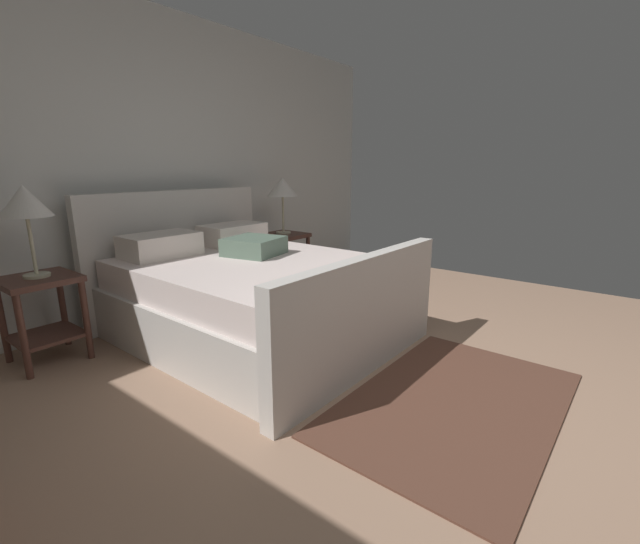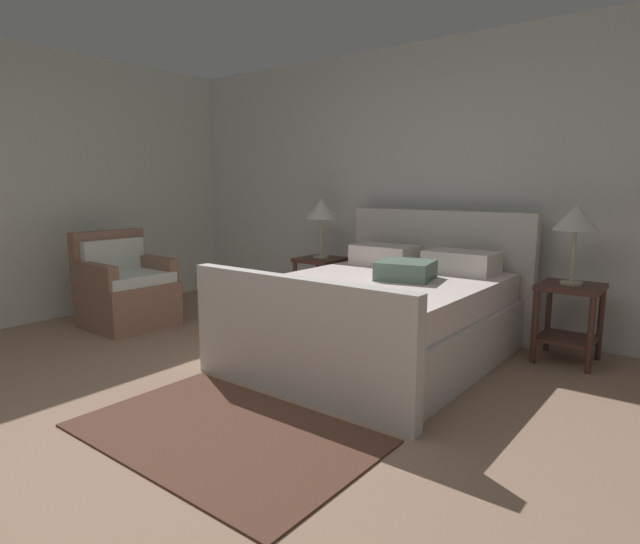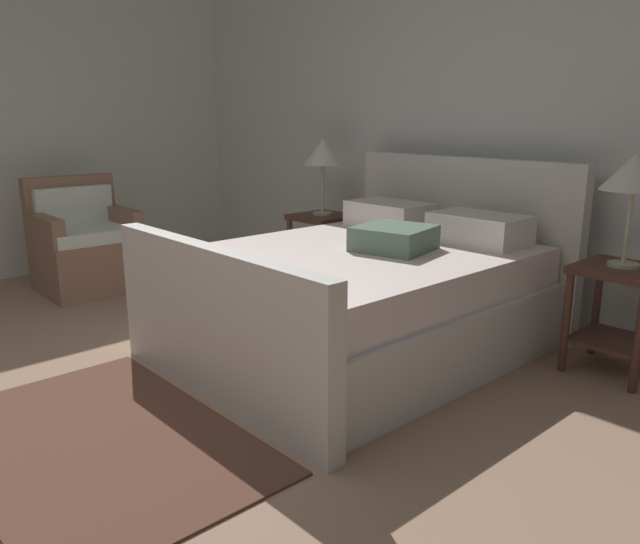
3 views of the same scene
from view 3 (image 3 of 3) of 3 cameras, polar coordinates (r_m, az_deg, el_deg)
The scene contains 8 objects.
wall_back at distance 4.58m, azimuth 14.12°, elevation 13.15°, with size 6.43×0.12×2.65m, color silver.
bed at distance 3.71m, azimuth 4.10°, elevation -1.93°, with size 1.76×2.13×1.11m.
nightstand_right at distance 3.71m, azimuth 25.86°, elevation -2.50°, with size 0.44×0.44×0.60m.
table_lamp_right at distance 3.59m, azimuth 27.05°, elevation 8.03°, with size 0.33×0.33×0.60m.
nightstand_left at distance 5.05m, azimuth 0.23°, elevation 3.11°, with size 0.44×0.44×0.60m.
table_lamp_left at distance 4.96m, azimuth 0.24°, elevation 10.87°, with size 0.31×0.31×0.60m.
armchair at distance 5.34m, azimuth -20.88°, elevation 2.19°, with size 0.75×0.74×0.90m.
area_rug at distance 2.95m, azimuth -19.65°, elevation -14.47°, with size 1.63×1.03×0.01m, color brown.
Camera 3 is at (2.52, -0.48, 1.38)m, focal length 34.63 mm.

